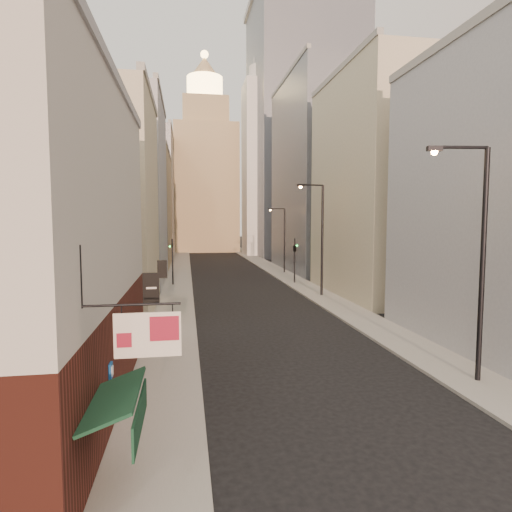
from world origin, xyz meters
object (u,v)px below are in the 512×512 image
(streetlamp_near, at_px, (477,250))
(streetlamp_far, at_px, (283,236))
(white_tower, at_px, (264,162))
(traffic_light_left, at_px, (172,252))
(traffic_light_right, at_px, (295,249))
(clock_tower, at_px, (206,174))
(streetlamp_mid, at_px, (320,233))

(streetlamp_near, distance_m, streetlamp_far, 38.50)
(white_tower, xyz_separation_m, traffic_light_left, (-17.03, -39.61, -14.95))
(streetlamp_near, height_order, streetlamp_far, streetlamp_near)
(white_tower, height_order, traffic_light_right, white_tower)
(streetlamp_near, xyz_separation_m, traffic_light_right, (-0.26, 29.21, -1.83))
(clock_tower, distance_m, traffic_light_left, 55.73)
(streetlamp_far, height_order, traffic_light_right, streetlamp_far)
(streetlamp_near, bearing_deg, clock_tower, 102.47)
(traffic_light_right, bearing_deg, clock_tower, -57.66)
(white_tower, bearing_deg, clock_tower, 128.16)
(clock_tower, xyz_separation_m, white_tower, (11.00, -14.00, 0.97))
(streetlamp_mid, distance_m, streetlamp_far, 17.50)
(streetlamp_near, relative_size, traffic_light_right, 1.99)
(clock_tower, bearing_deg, traffic_light_right, -82.53)
(streetlamp_far, distance_m, traffic_light_left, 16.43)
(streetlamp_near, distance_m, streetlamp_mid, 21.02)
(white_tower, bearing_deg, traffic_light_right, -95.52)
(traffic_light_right, bearing_deg, white_tower, -70.64)
(white_tower, relative_size, streetlamp_far, 4.87)
(white_tower, bearing_deg, streetlamp_near, -92.99)
(clock_tower, relative_size, streetlamp_mid, 4.44)
(streetlamp_far, distance_m, traffic_light_right, 9.37)
(white_tower, height_order, streetlamp_far, white_tower)
(white_tower, height_order, streetlamp_mid, white_tower)
(white_tower, distance_m, streetlamp_far, 34.03)
(streetlamp_mid, height_order, traffic_light_right, streetlamp_mid)
(traffic_light_left, distance_m, traffic_light_right, 13.15)
(clock_tower, height_order, white_tower, clock_tower)
(white_tower, relative_size, streetlamp_near, 4.17)
(clock_tower, relative_size, streetlamp_near, 4.51)
(clock_tower, xyz_separation_m, traffic_light_left, (-6.03, -53.61, -13.98))
(streetlamp_far, xyz_separation_m, traffic_light_right, (-0.79, -9.28, -1.01))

